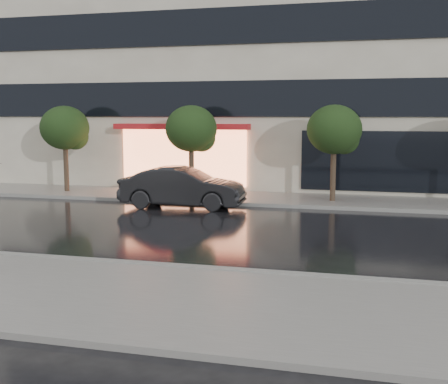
% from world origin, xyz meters
% --- Properties ---
extents(ground, '(120.00, 120.00, 0.00)m').
position_xyz_m(ground, '(0.00, 0.00, 0.00)').
color(ground, black).
rests_on(ground, ground).
extents(sidewalk_near, '(60.00, 4.50, 0.12)m').
position_xyz_m(sidewalk_near, '(0.00, -3.25, 0.06)').
color(sidewalk_near, slate).
rests_on(sidewalk_near, ground).
extents(sidewalk_far, '(60.00, 3.50, 0.12)m').
position_xyz_m(sidewalk_far, '(0.00, 10.25, 0.06)').
color(sidewalk_far, slate).
rests_on(sidewalk_far, ground).
extents(curb_near, '(60.00, 0.25, 0.14)m').
position_xyz_m(curb_near, '(0.00, -1.00, 0.07)').
color(curb_near, gray).
rests_on(curb_near, ground).
extents(curb_far, '(60.00, 0.25, 0.14)m').
position_xyz_m(curb_far, '(0.00, 8.50, 0.07)').
color(curb_far, gray).
rests_on(curb_far, ground).
extents(office_building, '(30.00, 12.76, 18.00)m').
position_xyz_m(office_building, '(-0.00, 17.97, 9.00)').
color(office_building, beige).
rests_on(office_building, ground).
extents(tree_far_west, '(2.20, 2.20, 3.99)m').
position_xyz_m(tree_far_west, '(-8.94, 10.03, 2.92)').
color(tree_far_west, '#33261C').
rests_on(tree_far_west, ground).
extents(tree_mid_west, '(2.20, 2.20, 3.99)m').
position_xyz_m(tree_mid_west, '(-2.94, 10.03, 2.92)').
color(tree_mid_west, '#33261C').
rests_on(tree_mid_west, ground).
extents(tree_mid_east, '(2.20, 2.20, 3.99)m').
position_xyz_m(tree_mid_east, '(3.06, 10.03, 2.92)').
color(tree_mid_east, '#33261C').
rests_on(tree_mid_east, ground).
extents(parked_car, '(4.85, 1.85, 1.58)m').
position_xyz_m(parked_car, '(-2.60, 7.56, 0.79)').
color(parked_car, black).
rests_on(parked_car, ground).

